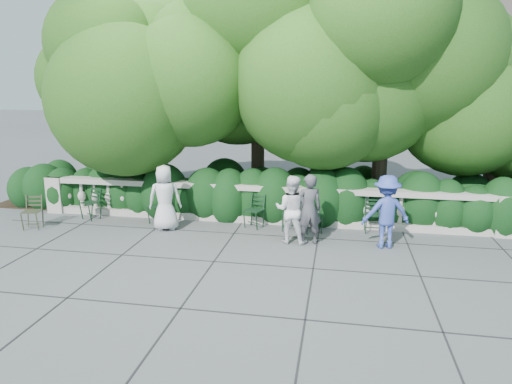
% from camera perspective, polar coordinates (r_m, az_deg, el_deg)
% --- Properties ---
extents(ground, '(90.00, 90.00, 0.00)m').
position_cam_1_polar(ground, '(10.16, -1.03, -6.80)').
color(ground, '#4B4F53').
rests_on(ground, ground).
extents(balustrade, '(12.00, 0.44, 1.00)m').
position_cam_1_polar(balustrade, '(11.70, 0.71, -1.54)').
color(balustrade, '#9E998E').
rests_on(balustrade, ground).
extents(shrub_hedge, '(15.00, 2.60, 1.70)m').
position_cam_1_polar(shrub_hedge, '(12.97, 1.60, -2.26)').
color(shrub_hedge, black).
rests_on(shrub_hedge, ground).
extents(tree_canopy, '(15.04, 6.52, 6.78)m').
position_cam_1_polar(tree_canopy, '(12.60, 5.06, 15.45)').
color(tree_canopy, '#3F3023').
rests_on(tree_canopy, ground).
extents(chair_a, '(0.59, 0.61, 0.84)m').
position_cam_1_polar(chair_a, '(12.82, -20.35, -3.32)').
color(chair_a, black).
rests_on(chair_a, ground).
extents(chair_b, '(0.54, 0.57, 0.84)m').
position_cam_1_polar(chair_b, '(11.94, -12.45, -4.00)').
color(chair_b, black).
rests_on(chair_b, ground).
extents(chair_c, '(0.59, 0.61, 0.84)m').
position_cam_1_polar(chair_c, '(11.32, -0.64, -4.64)').
color(chair_c, black).
rests_on(chair_c, ground).
extents(chair_d, '(0.46, 0.50, 0.84)m').
position_cam_1_polar(chair_d, '(11.28, 14.42, -5.14)').
color(chair_d, black).
rests_on(chair_d, ground).
extents(chair_e, '(0.47, 0.50, 0.84)m').
position_cam_1_polar(chair_e, '(11.12, 4.24, -5.01)').
color(chair_e, black).
rests_on(chair_e, ground).
extents(chair_f, '(0.58, 0.61, 0.84)m').
position_cam_1_polar(chair_f, '(11.03, 7.29, -5.25)').
color(chair_f, black).
rests_on(chair_f, ground).
extents(chair_weathered, '(0.54, 0.57, 0.84)m').
position_cam_1_polar(chair_weathered, '(12.49, -26.28, -4.33)').
color(chair_weathered, black).
rests_on(chair_weathered, ground).
extents(person_businessman, '(0.91, 0.74, 1.61)m').
position_cam_1_polar(person_businessman, '(11.28, -11.32, -0.71)').
color(person_businessman, silver).
rests_on(person_businessman, ground).
extents(person_woman_grey, '(0.67, 0.54, 1.60)m').
position_cam_1_polar(person_woman_grey, '(10.14, 6.61, -2.19)').
color(person_woman_grey, '#424248').
rests_on(person_woman_grey, ground).
extents(person_casual_man, '(0.81, 0.66, 1.54)m').
position_cam_1_polar(person_casual_man, '(10.21, 4.45, -2.18)').
color(person_casual_man, white).
rests_on(person_casual_man, ground).
extents(person_older_blue, '(1.16, 0.83, 1.61)m').
position_cam_1_polar(person_older_blue, '(10.26, 15.96, -2.40)').
color(person_older_blue, '#374BA5').
rests_on(person_older_blue, ground).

